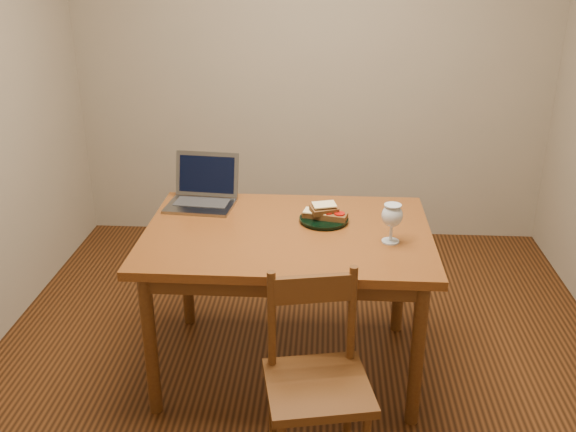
# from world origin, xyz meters

# --- Properties ---
(floor) EXTENTS (3.20, 3.20, 0.02)m
(floor) POSITION_xyz_m (0.00, 0.00, -0.01)
(floor) COLOR black
(floor) RESTS_ON ground
(back_wall) EXTENTS (3.20, 0.02, 2.60)m
(back_wall) POSITION_xyz_m (0.00, 1.61, 1.30)
(back_wall) COLOR gray
(back_wall) RESTS_ON floor
(front_wall) EXTENTS (3.20, 0.02, 2.60)m
(front_wall) POSITION_xyz_m (0.00, -1.61, 1.30)
(front_wall) COLOR gray
(front_wall) RESTS_ON floor
(table) EXTENTS (1.30, 0.90, 0.74)m
(table) POSITION_xyz_m (-0.06, -0.04, 0.65)
(table) COLOR #52290D
(table) RESTS_ON floor
(chair) EXTENTS (0.45, 0.44, 0.42)m
(chair) POSITION_xyz_m (0.09, -0.69, 0.45)
(chair) COLOR #45230E
(chair) RESTS_ON floor
(plate) EXTENTS (0.23, 0.23, 0.02)m
(plate) POSITION_xyz_m (0.10, 0.07, 0.75)
(plate) COLOR black
(plate) RESTS_ON table
(sandwich_cheese) EXTENTS (0.13, 0.10, 0.04)m
(sandwich_cheese) POSITION_xyz_m (0.06, 0.08, 0.78)
(sandwich_cheese) COLOR #381E0C
(sandwich_cheese) RESTS_ON plate
(sandwich_tomato) EXTENTS (0.14, 0.10, 0.04)m
(sandwich_tomato) POSITION_xyz_m (0.15, 0.06, 0.78)
(sandwich_tomato) COLOR #381E0C
(sandwich_tomato) RESTS_ON plate
(sandwich_top) EXTENTS (0.14, 0.11, 0.04)m
(sandwich_top) POSITION_xyz_m (0.10, 0.07, 0.81)
(sandwich_top) COLOR #381E0C
(sandwich_top) RESTS_ON plate
(milk_glass) EXTENTS (0.09, 0.09, 0.18)m
(milk_glass) POSITION_xyz_m (0.40, -0.14, 0.83)
(milk_glass) COLOR white
(milk_glass) RESTS_ON table
(laptop) EXTENTS (0.35, 0.33, 0.23)m
(laptop) POSITION_xyz_m (-0.50, 0.28, 0.80)
(laptop) COLOR slate
(laptop) RESTS_ON table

